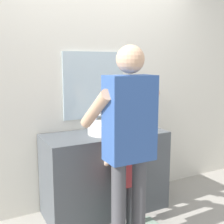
# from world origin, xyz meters

# --- Properties ---
(ground_plane) EXTENTS (14.00, 14.00, 0.00)m
(ground_plane) POSITION_xyz_m (0.00, 0.00, 0.00)
(ground_plane) COLOR #9E998E
(back_wall) EXTENTS (4.40, 0.10, 2.70)m
(back_wall) POSITION_xyz_m (0.00, 0.62, 1.35)
(back_wall) COLOR silver
(back_wall) RESTS_ON ground
(vanity_cabinet) EXTENTS (1.27, 0.54, 0.84)m
(vanity_cabinet) POSITION_xyz_m (0.00, 0.30, 0.42)
(vanity_cabinet) COLOR #4C5156
(vanity_cabinet) RESTS_ON ground
(sink_basin) EXTENTS (0.37, 0.37, 0.11)m
(sink_basin) POSITION_xyz_m (0.00, 0.28, 0.90)
(sink_basin) COLOR silver
(sink_basin) RESTS_ON vanity_cabinet
(faucet) EXTENTS (0.18, 0.14, 0.18)m
(faucet) POSITION_xyz_m (0.00, 0.50, 0.93)
(faucet) COLOR #B7BABF
(faucet) RESTS_ON vanity_cabinet
(toothbrush_cup) EXTENTS (0.07, 0.07, 0.21)m
(toothbrush_cup) POSITION_xyz_m (0.37, 0.37, 0.90)
(toothbrush_cup) COLOR #4C8EB2
(toothbrush_cup) RESTS_ON vanity_cabinet
(child_toddler) EXTENTS (0.29, 0.29, 0.95)m
(child_toddler) POSITION_xyz_m (0.00, -0.10, 0.57)
(child_toddler) COLOR #47474C
(child_toddler) RESTS_ON ground
(adult_parent) EXTENTS (0.52, 0.55, 1.69)m
(adult_parent) POSITION_xyz_m (-0.11, -0.35, 1.02)
(adult_parent) COLOR #47474C
(adult_parent) RESTS_ON ground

